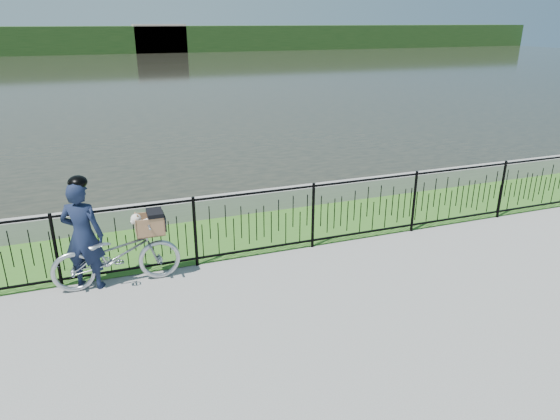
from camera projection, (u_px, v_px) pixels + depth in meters
name	position (u px, v px, depth m)	size (l,w,h in m)	color
ground	(292.00, 304.00, 6.88)	(120.00, 120.00, 0.00)	gray
grass_strip	(240.00, 233.00, 9.15)	(60.00, 2.00, 0.01)	#346620
water	(124.00, 75.00, 35.81)	(120.00, 120.00, 0.00)	#28281E
quay_wall	(226.00, 205.00, 9.96)	(60.00, 0.30, 0.40)	gray
fence	(256.00, 224.00, 8.07)	(14.00, 0.06, 1.15)	black
far_treeline	(107.00, 40.00, 58.95)	(120.00, 6.00, 3.00)	#213F18
far_building_right	(160.00, 39.00, 59.54)	(6.00, 3.00, 3.20)	#A08F80
bicycle_rig	(117.00, 254.00, 7.22)	(1.82, 0.63, 1.10)	#ABB0B7
cyclist	(83.00, 234.00, 7.03)	(0.69, 0.59, 1.68)	#121B34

